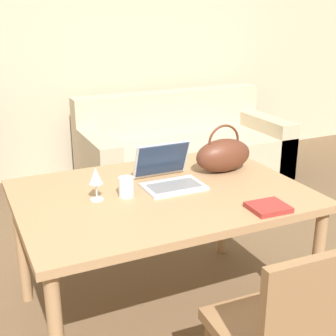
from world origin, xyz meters
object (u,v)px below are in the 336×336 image
Objects in this scene: chair at (286,330)px; wine_glass at (96,178)px; laptop at (168,174)px; drinking_glass at (126,187)px; couch at (183,151)px; handbag at (223,155)px.

wine_glass is at bearing 117.73° from chair.
wine_glass is at bearing -172.64° from laptop.
drinking_glass is 0.61× the size of wine_glass.
laptop is at bearing 7.36° from wine_glass.
laptop reaches higher than couch.
handbag reaches higher than laptop.
wine_glass is at bearing 173.31° from drinking_glass.
handbag reaches higher than chair.
wine_glass is (-0.15, 0.02, 0.07)m from drinking_glass.
couch is at bearing 56.05° from drinking_glass.
drinking_glass is at bearing -123.95° from couch.
wine_glass is (-0.41, -0.05, 0.06)m from laptop.
chair is 2.96m from couch.
wine_glass is at bearing -127.14° from couch.
chair reaches higher than couch.
handbag is (0.37, 0.05, 0.04)m from laptop.
drinking_glass is at bearing -165.02° from laptop.
drinking_glass is (-0.26, -0.07, -0.01)m from laptop.
handbag is at bearing 7.52° from laptop.
wine_glass is (-1.42, -1.87, 0.57)m from couch.
handbag reaches higher than drinking_glass.
handbag is (0.33, 1.02, 0.35)m from chair.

